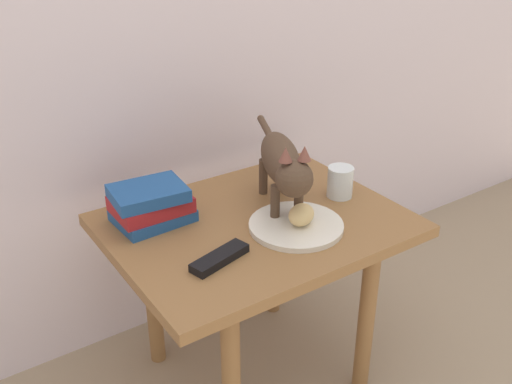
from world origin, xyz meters
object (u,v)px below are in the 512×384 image
object	(u,v)px
side_table	(256,245)
book_stack	(151,204)
plate	(296,226)
cat	(283,164)
bread_roll	(301,215)
candle_jar	(340,183)
tv_remote	(220,258)

from	to	relation	value
side_table	book_stack	xyz separation A→B (m)	(-0.22, 0.14, 0.12)
plate	cat	world-z (taller)	cat
side_table	book_stack	size ratio (longest dim) A/B	3.65
side_table	plate	distance (m)	0.13
bread_roll	side_table	bearing A→B (deg)	125.27
side_table	bread_roll	size ratio (longest dim) A/B	9.09
candle_jar	plate	bearing A→B (deg)	-160.52
plate	tv_remote	bearing A→B (deg)	-174.43
bread_roll	tv_remote	size ratio (longest dim) A/B	0.53
side_table	candle_jar	world-z (taller)	candle_jar
candle_jar	tv_remote	size ratio (longest dim) A/B	0.57
candle_jar	book_stack	bearing A→B (deg)	162.08
book_stack	candle_jar	size ratio (longest dim) A/B	2.34
side_table	plate	world-z (taller)	plate
side_table	tv_remote	distance (m)	0.22
plate	book_stack	distance (m)	0.36
plate	book_stack	world-z (taller)	book_stack
cat	bread_roll	bearing A→B (deg)	-100.13
plate	tv_remote	xyz separation A→B (m)	(-0.23, -0.02, 0.00)
side_table	cat	bearing A→B (deg)	5.20
plate	candle_jar	distance (m)	0.22
bread_roll	tv_remote	world-z (taller)	bread_roll
bread_roll	book_stack	distance (m)	0.37
book_stack	bread_roll	bearing A→B (deg)	-39.39
book_stack	candle_jar	world-z (taller)	book_stack
cat	candle_jar	size ratio (longest dim) A/B	5.25
plate	candle_jar	bearing A→B (deg)	19.48
bread_roll	tv_remote	distance (m)	0.24
tv_remote	candle_jar	bearing A→B (deg)	-2.18
bread_roll	book_stack	bearing A→B (deg)	140.61
cat	candle_jar	xyz separation A→B (m)	(0.18, -0.02, -0.09)
side_table	candle_jar	bearing A→B (deg)	-3.46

